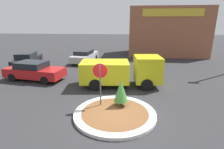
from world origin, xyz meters
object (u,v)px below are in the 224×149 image
at_px(parked_sedan_black, 27,59).
at_px(parked_sedan_silver, 85,56).
at_px(utility_truck, 121,71).
at_px(parked_sedan_red, 34,71).
at_px(stop_sign, 100,77).

height_order(parked_sedan_black, parked_sedan_silver, parked_sedan_black).
distance_m(utility_truck, parked_sedan_red, 6.98).
relative_size(stop_sign, parked_sedan_black, 0.52).
height_order(stop_sign, parked_sedan_black, stop_sign).
xyz_separation_m(parked_sedan_black, parked_sedan_silver, (5.55, 2.39, -0.01)).
relative_size(utility_truck, parked_sedan_red, 1.20).
distance_m(stop_sign, parked_sedan_silver, 11.58).
distance_m(parked_sedan_black, parked_sedan_red, 5.42).
height_order(parked_sedan_silver, parked_sedan_red, parked_sedan_red).
xyz_separation_m(stop_sign, parked_sedan_red, (-6.03, 4.18, -0.98)).
bearing_deg(utility_truck, parked_sedan_black, 147.84).
bearing_deg(parked_sedan_red, parked_sedan_black, 134.49).
bearing_deg(utility_truck, parked_sedan_silver, 116.04).
height_order(utility_truck, parked_sedan_black, utility_truck).
relative_size(stop_sign, utility_truck, 0.43).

